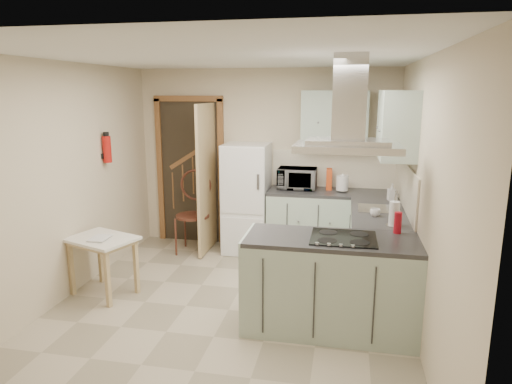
% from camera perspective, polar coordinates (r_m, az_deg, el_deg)
% --- Properties ---
extents(floor, '(4.20, 4.20, 0.00)m').
position_cam_1_polar(floor, '(4.83, -3.46, -14.49)').
color(floor, tan).
rests_on(floor, ground).
extents(ceiling, '(4.20, 4.20, 0.00)m').
position_cam_1_polar(ceiling, '(4.32, -3.91, 16.55)').
color(ceiling, silver).
rests_on(ceiling, back_wall).
extents(back_wall, '(3.60, 0.00, 3.60)m').
position_cam_1_polar(back_wall, '(6.43, 1.14, 4.07)').
color(back_wall, beige).
rests_on(back_wall, floor).
extents(left_wall, '(0.00, 4.20, 4.20)m').
position_cam_1_polar(left_wall, '(5.17, -23.34, 0.96)').
color(left_wall, beige).
rests_on(left_wall, floor).
extents(right_wall, '(0.00, 4.20, 4.20)m').
position_cam_1_polar(right_wall, '(4.32, 20.07, -0.87)').
color(right_wall, beige).
rests_on(right_wall, floor).
extents(doorway, '(1.10, 0.12, 2.10)m').
position_cam_1_polar(doorway, '(6.71, -8.21, 2.58)').
color(doorway, brown).
rests_on(doorway, floor).
extents(fridge, '(0.60, 0.60, 1.50)m').
position_cam_1_polar(fridge, '(6.27, -1.16, -0.79)').
color(fridge, white).
rests_on(fridge, floor).
extents(counter_back, '(1.08, 0.60, 0.90)m').
position_cam_1_polar(counter_back, '(6.23, 6.62, -3.83)').
color(counter_back, '#9EB2A0').
rests_on(counter_back, floor).
extents(counter_right, '(0.60, 1.95, 0.90)m').
position_cam_1_polar(counter_right, '(5.58, 14.71, -6.12)').
color(counter_right, '#9EB2A0').
rests_on(counter_right, floor).
extents(splashback, '(1.68, 0.02, 0.50)m').
position_cam_1_polar(splashback, '(6.34, 9.70, 2.86)').
color(splashback, beige).
rests_on(splashback, counter_back).
extents(wall_cabinet_back, '(0.85, 0.35, 0.70)m').
position_cam_1_polar(wall_cabinet_back, '(6.10, 9.80, 9.11)').
color(wall_cabinet_back, '#9EB2A0').
rests_on(wall_cabinet_back, back_wall).
extents(wall_cabinet_right, '(0.35, 0.90, 0.70)m').
position_cam_1_polar(wall_cabinet_right, '(5.05, 17.19, 8.06)').
color(wall_cabinet_right, '#9EB2A0').
rests_on(wall_cabinet_right, right_wall).
extents(peninsula, '(1.55, 0.65, 0.90)m').
position_cam_1_polar(peninsula, '(4.35, 9.29, -11.30)').
color(peninsula, '#9EB2A0').
rests_on(peninsula, floor).
extents(hob, '(0.58, 0.50, 0.01)m').
position_cam_1_polar(hob, '(4.18, 10.88, -5.64)').
color(hob, black).
rests_on(hob, peninsula).
extents(extractor_hood, '(0.90, 0.55, 0.10)m').
position_cam_1_polar(extractor_hood, '(4.01, 11.36, 5.49)').
color(extractor_hood, silver).
rests_on(extractor_hood, ceiling).
extents(sink, '(0.45, 0.40, 0.01)m').
position_cam_1_polar(sink, '(5.29, 15.08, -2.04)').
color(sink, silver).
rests_on(sink, counter_right).
extents(fire_extinguisher, '(0.10, 0.10, 0.32)m').
position_cam_1_polar(fire_extinguisher, '(5.85, -18.12, 5.09)').
color(fire_extinguisher, '#B2140F').
rests_on(fire_extinguisher, left_wall).
extents(drop_leaf_table, '(0.83, 0.72, 0.65)m').
position_cam_1_polar(drop_leaf_table, '(5.32, -18.50, -8.75)').
color(drop_leaf_table, tan).
rests_on(drop_leaf_table, floor).
extents(bentwood_chair, '(0.46, 0.46, 1.03)m').
position_cam_1_polar(bentwood_chair, '(6.33, -7.94, -2.99)').
color(bentwood_chair, '#481E18').
rests_on(bentwood_chair, floor).
extents(microwave, '(0.52, 0.35, 0.28)m').
position_cam_1_polar(microwave, '(6.17, 5.16, 1.71)').
color(microwave, black).
rests_on(microwave, counter_back).
extents(kettle, '(0.18, 0.18, 0.23)m').
position_cam_1_polar(kettle, '(6.07, 10.74, 1.11)').
color(kettle, white).
rests_on(kettle, counter_back).
extents(cereal_box, '(0.08, 0.19, 0.28)m').
position_cam_1_polar(cereal_box, '(6.20, 9.12, 1.61)').
color(cereal_box, '#CC4418').
rests_on(cereal_box, counter_back).
extents(soap_bottle, '(0.11, 0.11, 0.20)m').
position_cam_1_polar(soap_bottle, '(5.74, 16.62, -0.01)').
color(soap_bottle, '#A4A1AD').
rests_on(soap_bottle, counter_right).
extents(paper_towel, '(0.12, 0.12, 0.26)m').
position_cam_1_polar(paper_towel, '(4.65, 16.90, -2.57)').
color(paper_towel, silver).
rests_on(paper_towel, counter_right).
extents(cup, '(0.14, 0.14, 0.08)m').
position_cam_1_polar(cup, '(4.97, 14.67, -2.50)').
color(cup, silver).
rests_on(cup, counter_right).
extents(red_bottle, '(0.07, 0.07, 0.20)m').
position_cam_1_polar(red_bottle, '(4.43, 17.30, -3.69)').
color(red_bottle, '#AA0E1D').
rests_on(red_bottle, peninsula).
extents(book, '(0.19, 0.25, 0.11)m').
position_cam_1_polar(book, '(5.19, -19.86, -4.94)').
color(book, brown).
rests_on(book, drop_leaf_table).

